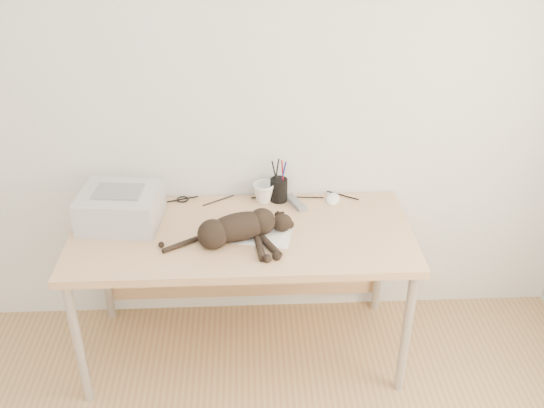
{
  "coord_description": "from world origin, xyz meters",
  "views": [
    {
      "loc": [
        0.03,
        -1.0,
        2.28
      ],
      "look_at": [
        0.14,
        1.34,
        0.92
      ],
      "focal_mm": 40.0,
      "sensor_mm": 36.0,
      "label": 1
    }
  ],
  "objects_px": {
    "pen_cup": "(279,189)",
    "cat": "(236,229)",
    "printer": "(121,207)",
    "mouse": "(333,197)",
    "mug": "(263,193)",
    "desk": "(242,245)"
  },
  "relations": [
    {
      "from": "pen_cup",
      "to": "cat",
      "type": "bearing_deg",
      "value": -120.57
    },
    {
      "from": "printer",
      "to": "mouse",
      "type": "xyz_separation_m",
      "value": [
        1.04,
        0.17,
        -0.06
      ]
    },
    {
      "from": "cat",
      "to": "mug",
      "type": "xyz_separation_m",
      "value": [
        0.14,
        0.35,
        -0.01
      ]
    },
    {
      "from": "pen_cup",
      "to": "desk",
      "type": "bearing_deg",
      "value": -133.05
    },
    {
      "from": "printer",
      "to": "pen_cup",
      "type": "distance_m",
      "value": 0.78
    },
    {
      "from": "cat",
      "to": "mug",
      "type": "distance_m",
      "value": 0.38
    },
    {
      "from": "desk",
      "to": "mouse",
      "type": "relative_size",
      "value": 13.31
    },
    {
      "from": "desk",
      "to": "printer",
      "type": "height_order",
      "value": "printer"
    },
    {
      "from": "printer",
      "to": "mug",
      "type": "bearing_deg",
      "value": 13.9
    },
    {
      "from": "desk",
      "to": "mug",
      "type": "distance_m",
      "value": 0.29
    },
    {
      "from": "pen_cup",
      "to": "mouse",
      "type": "height_order",
      "value": "pen_cup"
    },
    {
      "from": "desk",
      "to": "mug",
      "type": "xyz_separation_m",
      "value": [
        0.11,
        0.19,
        0.18
      ]
    },
    {
      "from": "desk",
      "to": "printer",
      "type": "relative_size",
      "value": 4.05
    },
    {
      "from": "desk",
      "to": "mouse",
      "type": "xyz_separation_m",
      "value": [
        0.47,
        0.19,
        0.15
      ]
    },
    {
      "from": "cat",
      "to": "mug",
      "type": "height_order",
      "value": "cat"
    },
    {
      "from": "desk",
      "to": "mug",
      "type": "bearing_deg",
      "value": 59.98
    },
    {
      "from": "desk",
      "to": "cat",
      "type": "height_order",
      "value": "cat"
    },
    {
      "from": "desk",
      "to": "mug",
      "type": "relative_size",
      "value": 14.58
    },
    {
      "from": "printer",
      "to": "mouse",
      "type": "bearing_deg",
      "value": 9.26
    },
    {
      "from": "desk",
      "to": "mug",
      "type": "height_order",
      "value": "mug"
    },
    {
      "from": "printer",
      "to": "pen_cup",
      "type": "height_order",
      "value": "pen_cup"
    },
    {
      "from": "desk",
      "to": "cat",
      "type": "bearing_deg",
      "value": -98.71
    }
  ]
}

